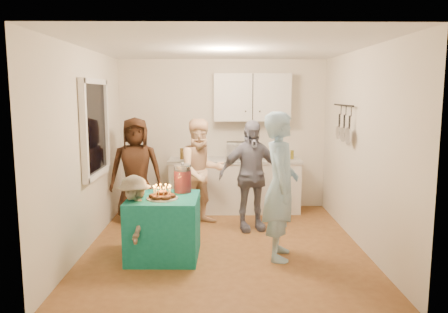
{
  "coord_description": "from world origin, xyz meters",
  "views": [
    {
      "loc": [
        -0.08,
        -5.65,
        2.03
      ],
      "look_at": [
        0.0,
        0.35,
        1.15
      ],
      "focal_mm": 35.0,
      "sensor_mm": 36.0,
      "label": 1
    }
  ],
  "objects_px": {
    "woman_back_right": "(250,176)",
    "party_table": "(164,227)",
    "punch_jar": "(183,179)",
    "woman_back_left": "(136,170)",
    "man_birthday": "(280,186)",
    "counter": "(235,186)",
    "child_near_left": "(135,219)",
    "woman_back_center": "(202,172)",
    "microwave": "(241,151)"
  },
  "relations": [
    {
      "from": "man_birthday",
      "to": "woman_back_right",
      "type": "distance_m",
      "value": 1.16
    },
    {
      "from": "microwave",
      "to": "child_near_left",
      "type": "height_order",
      "value": "microwave"
    },
    {
      "from": "punch_jar",
      "to": "woman_back_right",
      "type": "xyz_separation_m",
      "value": [
        0.93,
        0.81,
        -0.11
      ]
    },
    {
      "from": "microwave",
      "to": "woman_back_left",
      "type": "xyz_separation_m",
      "value": [
        -1.69,
        -0.59,
        -0.22
      ]
    },
    {
      "from": "party_table",
      "to": "man_birthday",
      "type": "xyz_separation_m",
      "value": [
        1.44,
        -0.04,
        0.52
      ]
    },
    {
      "from": "woman_back_right",
      "to": "child_near_left",
      "type": "bearing_deg",
      "value": -154.1
    },
    {
      "from": "microwave",
      "to": "woman_back_center",
      "type": "distance_m",
      "value": 1.03
    },
    {
      "from": "microwave",
      "to": "party_table",
      "type": "relative_size",
      "value": 0.6
    },
    {
      "from": "counter",
      "to": "child_near_left",
      "type": "distance_m",
      "value": 2.62
    },
    {
      "from": "man_birthday",
      "to": "woman_back_left",
      "type": "height_order",
      "value": "man_birthday"
    },
    {
      "from": "microwave",
      "to": "punch_jar",
      "type": "distance_m",
      "value": 2.04
    },
    {
      "from": "party_table",
      "to": "punch_jar",
      "type": "relative_size",
      "value": 2.5
    },
    {
      "from": "party_table",
      "to": "man_birthday",
      "type": "relative_size",
      "value": 0.47
    },
    {
      "from": "woman_back_left",
      "to": "woman_back_center",
      "type": "height_order",
      "value": "woman_back_left"
    },
    {
      "from": "woman_back_center",
      "to": "microwave",
      "type": "bearing_deg",
      "value": 24.89
    },
    {
      "from": "punch_jar",
      "to": "woman_back_right",
      "type": "height_order",
      "value": "woman_back_right"
    },
    {
      "from": "man_birthday",
      "to": "child_near_left",
      "type": "xyz_separation_m",
      "value": [
        -1.76,
        -0.13,
        -0.37
      ]
    },
    {
      "from": "woman_back_left",
      "to": "woman_back_center",
      "type": "bearing_deg",
      "value": -15.63
    },
    {
      "from": "party_table",
      "to": "woman_back_left",
      "type": "bearing_deg",
      "value": 112.0
    },
    {
      "from": "woman_back_center",
      "to": "counter",
      "type": "bearing_deg",
      "value": 30.32
    },
    {
      "from": "man_birthday",
      "to": "counter",
      "type": "bearing_deg",
      "value": 19.71
    },
    {
      "from": "party_table",
      "to": "child_near_left",
      "type": "distance_m",
      "value": 0.4
    },
    {
      "from": "man_birthday",
      "to": "woman_back_right",
      "type": "height_order",
      "value": "man_birthday"
    },
    {
      "from": "man_birthday",
      "to": "child_near_left",
      "type": "distance_m",
      "value": 1.8
    },
    {
      "from": "party_table",
      "to": "woman_back_center",
      "type": "relative_size",
      "value": 0.52
    },
    {
      "from": "counter",
      "to": "party_table",
      "type": "relative_size",
      "value": 2.59
    },
    {
      "from": "punch_jar",
      "to": "woman_back_left",
      "type": "bearing_deg",
      "value": 123.61
    },
    {
      "from": "punch_jar",
      "to": "woman_back_left",
      "type": "distance_m",
      "value": 1.51
    },
    {
      "from": "woman_back_right",
      "to": "party_table",
      "type": "bearing_deg",
      "value": -151.39
    },
    {
      "from": "woman_back_center",
      "to": "woman_back_right",
      "type": "relative_size",
      "value": 1.0
    },
    {
      "from": "microwave",
      "to": "punch_jar",
      "type": "xyz_separation_m",
      "value": [
        -0.85,
        -1.85,
        -0.12
      ]
    },
    {
      "from": "counter",
      "to": "man_birthday",
      "type": "bearing_deg",
      "value": -77.51
    },
    {
      "from": "microwave",
      "to": "woman_back_right",
      "type": "height_order",
      "value": "woman_back_right"
    },
    {
      "from": "woman_back_left",
      "to": "child_near_left",
      "type": "relative_size",
      "value": 1.56
    },
    {
      "from": "woman_back_left",
      "to": "woman_back_right",
      "type": "height_order",
      "value": "woman_back_left"
    },
    {
      "from": "woman_back_center",
      "to": "child_near_left",
      "type": "bearing_deg",
      "value": -140.4
    },
    {
      "from": "woman_back_right",
      "to": "woman_back_left",
      "type": "bearing_deg",
      "value": 151.49
    },
    {
      "from": "child_near_left",
      "to": "counter",
      "type": "bearing_deg",
      "value": 136.16
    },
    {
      "from": "microwave",
      "to": "man_birthday",
      "type": "distance_m",
      "value": 2.19
    },
    {
      "from": "counter",
      "to": "party_table",
      "type": "xyz_separation_m",
      "value": [
        -0.96,
        -2.11,
        -0.05
      ]
    },
    {
      "from": "punch_jar",
      "to": "child_near_left",
      "type": "xyz_separation_m",
      "value": [
        -0.54,
        -0.44,
        -0.4
      ]
    },
    {
      "from": "child_near_left",
      "to": "party_table",
      "type": "bearing_deg",
      "value": 103.87
    },
    {
      "from": "microwave",
      "to": "man_birthday",
      "type": "xyz_separation_m",
      "value": [
        0.36,
        -2.16,
        -0.15
      ]
    },
    {
      "from": "woman_back_center",
      "to": "punch_jar",
      "type": "bearing_deg",
      "value": -125.0
    },
    {
      "from": "woman_back_center",
      "to": "woman_back_right",
      "type": "xyz_separation_m",
      "value": [
        0.73,
        -0.28,
        -0.0
      ]
    },
    {
      "from": "woman_back_center",
      "to": "woman_back_right",
      "type": "bearing_deg",
      "value": -45.63
    },
    {
      "from": "man_birthday",
      "to": "woman_back_center",
      "type": "bearing_deg",
      "value": 43.1
    },
    {
      "from": "party_table",
      "to": "woman_back_left",
      "type": "relative_size",
      "value": 0.51
    },
    {
      "from": "microwave",
      "to": "woman_back_center",
      "type": "height_order",
      "value": "woman_back_center"
    },
    {
      "from": "microwave",
      "to": "woman_back_right",
      "type": "xyz_separation_m",
      "value": [
        0.08,
        -1.04,
        -0.23
      ]
    }
  ]
}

